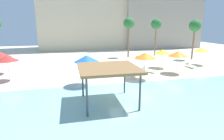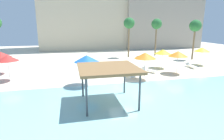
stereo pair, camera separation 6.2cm
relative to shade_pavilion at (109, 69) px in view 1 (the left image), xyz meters
The scene contains 18 objects.
ground_plane 4.34m from the shade_pavilion, 55.46° to the left, with size 80.00×80.00×0.00m, color beige.
lagoon_water 4.02m from the shade_pavilion, 50.27° to the right, with size 44.00×13.50×0.04m, color #8CC6CC.
shade_pavilion is the anchor object (origin of this frame).
beach_umbrella_red_1 15.16m from the shade_pavilion, 133.37° to the left, with size 2.31×2.31×2.63m.
beach_umbrella_yellow_2 13.56m from the shade_pavilion, 46.08° to the left, with size 2.17×2.17×2.51m.
beach_umbrella_red_3 11.79m from the shade_pavilion, 138.24° to the left, with size 2.15×2.15×2.67m.
beach_umbrella_orange_4 11.87m from the shade_pavilion, 34.72° to the left, with size 2.29×2.29×2.67m.
beach_umbrella_blue_5 4.70m from the shade_pavilion, 103.68° to the left, with size 2.31×2.31×2.93m.
beach_umbrella_orange_6 7.27m from the shade_pavilion, 46.48° to the left, with size 2.27×2.27×2.87m.
beach_umbrella_yellow_7 18.85m from the shade_pavilion, 33.01° to the left, with size 2.18×2.18×2.55m.
lounge_chair_0 10.73m from the shade_pavilion, 50.46° to the left, with size 1.52×1.92×0.74m.
lounge_chair_1 7.69m from the shade_pavilion, 61.07° to the left, with size 1.03×1.98×0.74m.
lounge_chair_2 16.26m from the shade_pavilion, 34.35° to the left, with size 0.70×1.92×0.74m.
palm_tree_0 23.89m from the shade_pavilion, 56.27° to the left, with size 1.90×1.90×6.78m.
palm_tree_2 20.73m from the shade_pavilion, 68.06° to the left, with size 1.90×1.90×6.91m.
palm_tree_3 22.87m from the shade_pavilion, 39.77° to the left, with size 1.90×1.90×6.48m.
hotel_block_0 35.30m from the shade_pavilion, 87.95° to the left, with size 20.34×10.79×21.27m, color beige.
hotel_block_1 38.38m from the shade_pavilion, 58.00° to the left, with size 19.06×8.17×19.04m, color #9E9384.
Camera 1 is at (-4.61, -15.30, 5.63)m, focal length 29.66 mm.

